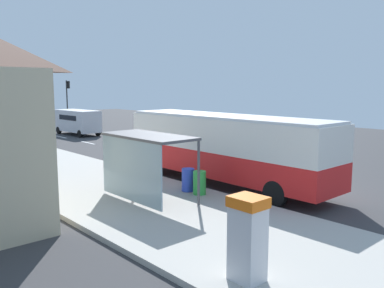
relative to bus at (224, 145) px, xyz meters
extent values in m
cube|color=#38383A|center=(1.71, 11.84, -1.86)|extent=(56.00, 92.00, 0.04)
cube|color=#ADAAA3|center=(-4.69, -0.16, -1.75)|extent=(6.20, 30.00, 0.18)
cube|color=silver|center=(1.96, -3.16, -1.84)|extent=(0.16, 2.20, 0.01)
cube|color=silver|center=(1.96, 1.84, -1.84)|extent=(0.16, 2.20, 0.01)
cube|color=silver|center=(1.96, 6.84, -1.84)|extent=(0.16, 2.20, 0.01)
cube|color=silver|center=(1.96, 11.84, -1.84)|extent=(0.16, 2.20, 0.01)
cube|color=silver|center=(1.96, 16.84, -1.84)|extent=(0.16, 2.20, 0.01)
cube|color=silver|center=(1.96, 21.84, -1.84)|extent=(0.16, 2.20, 0.01)
cube|color=silver|center=(1.96, 26.84, -1.84)|extent=(0.16, 2.20, 0.01)
cube|color=red|center=(0.01, -0.02, -0.77)|extent=(2.54, 11.01, 1.15)
cube|color=silver|center=(0.01, -0.02, 0.53)|extent=(2.54, 11.01, 1.45)
cube|color=silver|center=(0.01, -0.02, 1.31)|extent=(2.42, 10.79, 0.12)
cube|color=black|center=(-0.01, 5.43, 0.46)|extent=(2.30, 0.13, 1.22)
cube|color=black|center=(-1.20, -0.52, 0.46)|extent=(0.11, 8.58, 1.10)
cylinder|color=black|center=(-1.13, 3.88, -1.34)|extent=(0.28, 1.00, 1.00)
cylinder|color=black|center=(1.13, 3.88, -1.34)|extent=(0.28, 1.00, 1.00)
cylinder|color=black|center=(-1.10, -3.72, -1.34)|extent=(0.28, 1.00, 1.00)
cylinder|color=black|center=(1.16, -3.72, -1.34)|extent=(0.28, 1.00, 1.00)
cube|color=silver|center=(3.91, 22.43, -0.52)|extent=(2.24, 5.29, 1.96)
cube|color=black|center=(3.91, 22.43, -0.19)|extent=(2.18, 3.21, 0.44)
cylinder|color=black|center=(4.90, 20.47, -1.50)|extent=(0.25, 0.69, 0.68)
cylinder|color=black|center=(3.10, 20.39, -1.50)|extent=(0.25, 0.69, 0.68)
cylinder|color=black|center=(4.72, 24.47, -1.50)|extent=(0.25, 0.69, 0.68)
cylinder|color=black|center=(2.92, 24.39, -1.50)|extent=(0.25, 0.69, 0.68)
cube|color=#A51919|center=(4.01, 38.43, -1.22)|extent=(2.03, 4.49, 0.60)
cube|color=black|center=(4.00, 38.63, -0.62)|extent=(1.71, 2.46, 0.60)
cylinder|color=black|center=(4.91, 36.97, -1.52)|extent=(0.23, 0.65, 0.64)
cylinder|color=black|center=(3.27, 36.89, -1.52)|extent=(0.23, 0.65, 0.64)
cylinder|color=black|center=(4.75, 39.97, -1.52)|extent=(0.23, 0.65, 0.64)
cylinder|color=black|center=(3.11, 39.88, -1.52)|extent=(0.23, 0.65, 0.64)
cube|color=silver|center=(-6.71, -7.08, -0.81)|extent=(0.60, 0.70, 1.70)
cube|color=orange|center=(-6.71, -7.08, 0.16)|extent=(0.66, 0.76, 0.24)
cube|color=black|center=(-6.40, -7.08, -0.54)|extent=(0.03, 0.36, 0.44)
cylinder|color=green|center=(-2.49, -1.02, -1.19)|extent=(0.52, 0.52, 0.95)
cylinder|color=blue|center=(-2.49, -0.32, -1.19)|extent=(0.52, 0.52, 0.95)
cylinder|color=#2D2D2D|center=(7.11, 31.32, 0.74)|extent=(0.14, 0.14, 5.16)
cube|color=black|center=(7.33, 31.32, 2.82)|extent=(0.24, 0.28, 0.84)
sphere|color=#360606|center=(7.45, 31.32, 3.10)|extent=(0.16, 0.16, 0.16)
sphere|color=#F2B20C|center=(7.45, 31.32, 2.82)|extent=(0.16, 0.16, 0.16)
sphere|color=black|center=(7.45, 31.32, 2.54)|extent=(0.16, 0.16, 0.16)
cube|color=#4C4C51|center=(-4.39, -0.19, 0.79)|extent=(1.80, 4.00, 0.10)
cube|color=#8CA5B2|center=(-5.24, -0.19, -0.41)|extent=(0.06, 3.80, 2.30)
cylinder|color=#4C4C51|center=(-3.54, -2.09, -0.44)|extent=(0.10, 0.10, 2.44)
cylinder|color=#4C4C51|center=(-3.54, 1.71, -0.44)|extent=(0.10, 0.10, 2.44)
camera|label=1|loc=(-13.40, -12.64, 2.67)|focal=37.92mm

